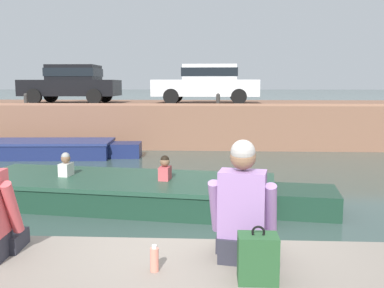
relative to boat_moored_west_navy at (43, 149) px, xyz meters
name	(u,v)px	position (x,y,z in m)	size (l,w,h in m)	color
ground_plane	(205,190)	(5.44, -4.21, -0.27)	(400.00, 400.00, 0.00)	#384C47
far_quay_wall	(209,121)	(5.44, 4.57, 0.54)	(60.00, 6.00, 1.62)	brown
far_wall_coping	(208,105)	(5.44, 1.69, 1.39)	(60.00, 0.24, 0.08)	#9F6C52
boat_moored_west_navy	(43,149)	(0.00, 0.00, 0.00)	(6.04, 2.03, 0.55)	navy
motorboat_passing	(136,191)	(4.08, -5.45, -0.01)	(7.34, 2.82, 1.01)	#193828
car_leftmost_black	(72,82)	(-0.16, 3.63, 2.20)	(3.85, 2.01, 1.54)	black
car_left_inner_white	(207,82)	(5.35, 3.63, 2.20)	(4.21, 2.06, 1.54)	white
mooring_bollard_west	(26,99)	(-1.32, 1.82, 1.59)	(0.15, 0.15, 0.45)	#2D2B28
mooring_bollard_mid	(218,99)	(5.78, 1.82, 1.59)	(0.15, 0.15, 0.45)	#2D2B28
person_seated_right	(243,213)	(5.86, -10.40, 1.10)	(0.57, 0.58, 0.97)	#282833
bottle_drink	(154,259)	(5.19, -10.69, 0.82)	(0.06, 0.06, 0.20)	#E07F6B
backpack_on_ledge	(258,258)	(5.94, -10.80, 0.89)	(0.28, 0.24, 0.41)	#234C28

